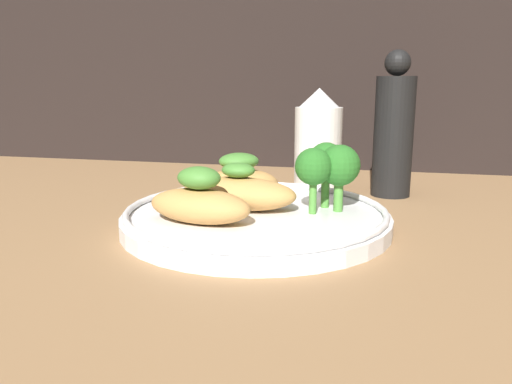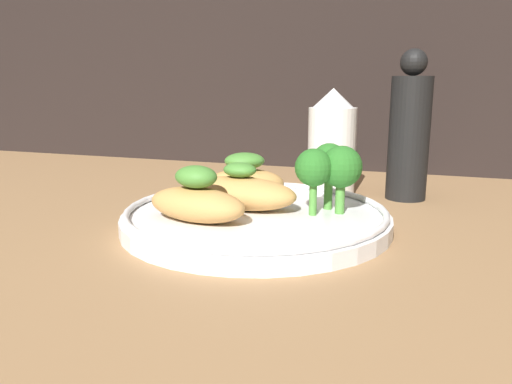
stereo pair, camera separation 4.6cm
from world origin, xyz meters
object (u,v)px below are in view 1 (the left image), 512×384
Objects in this scene: plate at (256,217)px; sauce_bottle at (318,143)px; pepper_grinder at (394,131)px; broccoli_bunch at (328,165)px.

sauce_bottle is at bearing 77.18° from plate.
plate is 1.97× the size of sauce_bottle.
sauce_bottle is at bearing 180.00° from pepper_grinder.
plate is 3.92× the size of broccoli_bunch.
broccoli_bunch reaches higher than plate.
broccoli_bunch is (6.34, 2.32, 4.76)cm from plate.
pepper_grinder is at bearing 53.18° from plate.
broccoli_bunch is 14.76cm from sauce_bottle.
pepper_grinder reaches higher than plate.
pepper_grinder is (8.79, -0.00, 1.64)cm from sauce_bottle.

